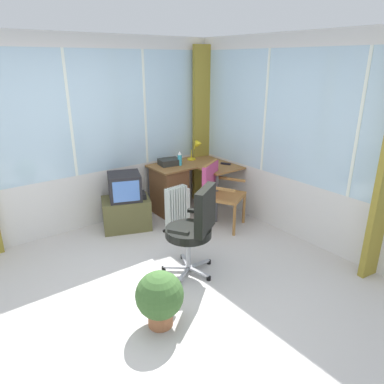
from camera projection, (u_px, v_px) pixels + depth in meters
ground at (156, 299)px, 3.55m from camera, size 5.33×4.91×0.06m
north_window_panel at (72, 138)px, 4.58m from camera, size 4.33×0.07×2.54m
east_window_panel at (305, 143)px, 4.34m from camera, size 0.07×3.91×2.54m
curtain_corner at (203, 126)px, 5.67m from camera, size 0.34×0.12×2.44m
desk at (172, 188)px, 5.36m from camera, size 1.12×1.01×0.74m
desk_lamp at (197, 147)px, 5.53m from camera, size 0.24×0.20×0.32m
tv_remote at (226, 164)px, 5.33m from camera, size 0.11×0.15×0.02m
spray_bottle at (180, 158)px, 5.26m from camera, size 0.06×0.06×0.22m
paper_tray at (169, 162)px, 5.30m from camera, size 0.33×0.28×0.09m
wooden_armchair at (217, 186)px, 4.90m from camera, size 0.65×0.65×0.90m
office_chair at (195, 225)px, 3.74m from camera, size 0.62×0.59×1.01m
tv_on_stand at (126, 204)px, 4.88m from camera, size 0.76×0.64×0.79m
space_heater at (178, 208)px, 4.82m from camera, size 0.40×0.20×0.63m
potted_plant at (160, 297)px, 3.07m from camera, size 0.42×0.42×0.52m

